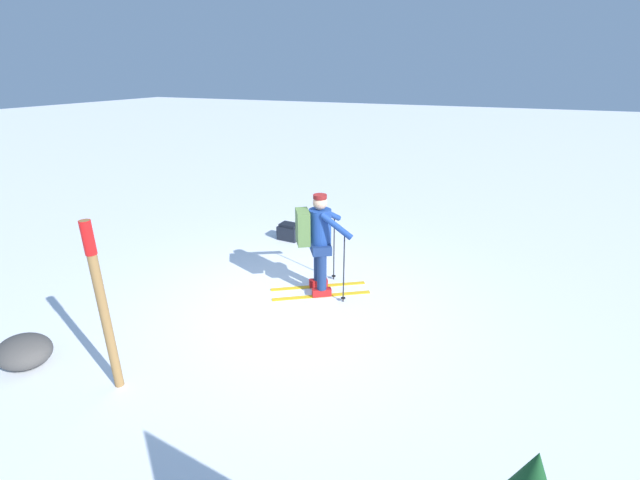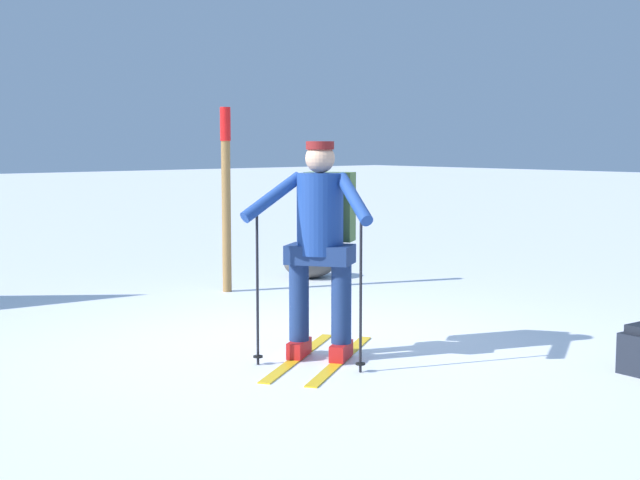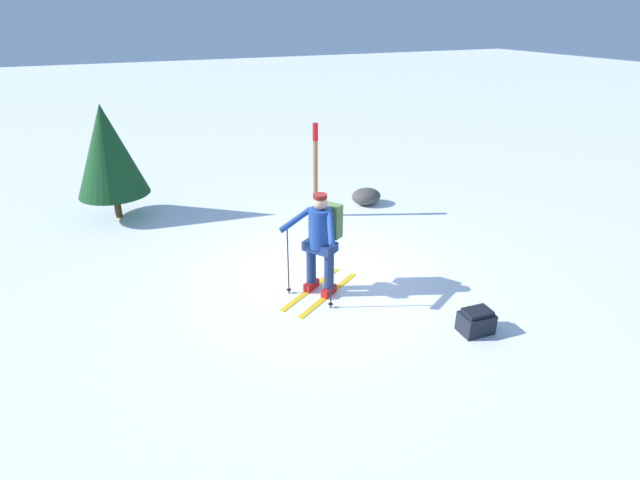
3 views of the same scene
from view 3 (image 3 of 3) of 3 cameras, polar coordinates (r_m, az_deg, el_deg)
name	(u,v)px [view 3 (image 3 of 3)]	position (r m, az deg, el deg)	size (l,w,h in m)	color
ground_plane	(320,276)	(8.32, -0.04, -4.14)	(80.00, 80.00, 0.00)	white
skier	(321,236)	(7.48, 0.17, 0.42)	(1.55, 1.23, 1.62)	gold
dropped_backpack	(476,321)	(7.22, 17.41, -8.88)	(0.46, 0.35, 0.35)	black
trail_marker	(315,164)	(10.37, -0.53, 8.71)	(0.11, 0.11, 1.99)	olive
rock_boulder	(366,196)	(11.38, 5.30, 4.99)	(0.67, 0.57, 0.37)	#474442
pine_tree	(107,150)	(11.08, -23.12, 9.40)	(1.43, 1.43, 2.38)	#4C331E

